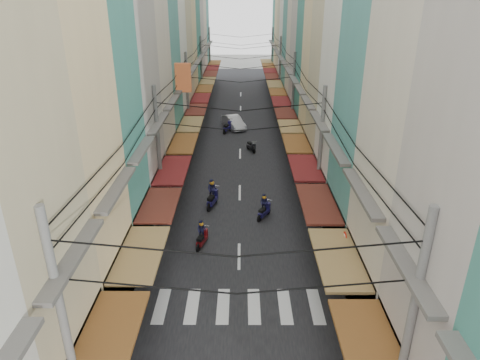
{
  "coord_description": "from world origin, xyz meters",
  "views": [
    {
      "loc": [
        0.12,
        -21.41,
        13.02
      ],
      "look_at": [
        0.03,
        3.68,
        2.01
      ],
      "focal_mm": 32.0,
      "sensor_mm": 36.0,
      "label": 1
    }
  ],
  "objects_px": {
    "bicycle": "(354,266)",
    "market_umbrella": "(384,227)",
    "white_car": "(234,128)",
    "traffic_sign": "(344,248)"
  },
  "relations": [
    {
      "from": "white_car",
      "to": "market_umbrella",
      "type": "distance_m",
      "value": 26.03
    },
    {
      "from": "traffic_sign",
      "to": "bicycle",
      "type": "bearing_deg",
      "value": 58.96
    },
    {
      "from": "white_car",
      "to": "traffic_sign",
      "type": "relative_size",
      "value": 1.43
    },
    {
      "from": "white_car",
      "to": "market_umbrella",
      "type": "xyz_separation_m",
      "value": [
        7.89,
        -24.69,
        2.36
      ]
    },
    {
      "from": "market_umbrella",
      "to": "traffic_sign",
      "type": "distance_m",
      "value": 3.09
    },
    {
      "from": "white_car",
      "to": "bicycle",
      "type": "relative_size",
      "value": 2.72
    },
    {
      "from": "bicycle",
      "to": "traffic_sign",
      "type": "height_order",
      "value": "traffic_sign"
    },
    {
      "from": "bicycle",
      "to": "market_umbrella",
      "type": "distance_m",
      "value": 2.66
    },
    {
      "from": "white_car",
      "to": "traffic_sign",
      "type": "height_order",
      "value": "traffic_sign"
    },
    {
      "from": "white_car",
      "to": "bicycle",
      "type": "xyz_separation_m",
      "value": [
        6.66,
        -24.62,
        0.0
      ]
    }
  ]
}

